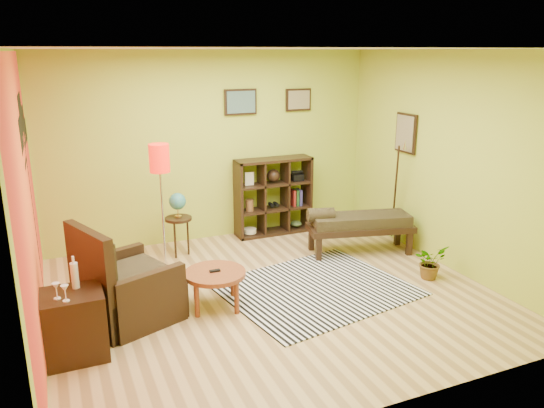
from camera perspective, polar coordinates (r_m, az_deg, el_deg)
name	(u,v)px	position (r m, az deg, el deg)	size (l,w,h in m)	color
ground	(272,295)	(6.36, -0.03, -9.73)	(5.00, 5.00, 0.00)	tan
room_shell	(263,145)	(5.78, -0.93, 6.42)	(5.04, 4.54, 2.82)	#AABE38
zebra_rug	(316,288)	(6.53, 4.72, -9.04)	(2.13, 1.77, 0.01)	white
coffee_table	(215,276)	(5.98, -6.14, -7.75)	(0.69, 0.69, 0.44)	brown
armchair	(124,291)	(5.90, -15.63, -8.98)	(1.16, 1.15, 1.10)	black
side_cabinet	(75,324)	(5.38, -20.45, -12.03)	(0.55, 0.50, 0.96)	black
floor_lamp	(160,170)	(6.63, -11.96, 3.58)	(0.26, 0.26, 1.70)	silver
globe_table	(178,209)	(7.42, -10.10, -0.48)	(0.37, 0.37, 0.91)	black
cube_shelf	(274,196)	(8.24, 0.25, 0.84)	(1.20, 0.35, 1.20)	black
bench	(358,223)	(7.57, 9.19, -2.05)	(1.57, 0.87, 0.69)	black
potted_plant	(430,265)	(7.03, 16.61, -6.33)	(0.39, 0.44, 0.34)	#26661E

